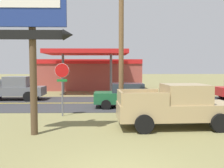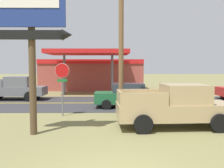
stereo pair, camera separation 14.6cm
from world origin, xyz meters
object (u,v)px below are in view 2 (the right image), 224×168
stop_sign (62,80)px  pickup_grey_on_road (14,88)px  utility_pole (121,34)px  motel_sign (32,19)px  gas_station (92,73)px  car_green_far_lane (126,95)px  pickup_tan_parked_on_lawn (176,106)px

stop_sign → pickup_grey_on_road: size_ratio=0.57×
utility_pole → pickup_grey_on_road: 11.87m
motel_sign → gas_station: size_ratio=0.56×
utility_pole → gas_station: (-2.71, 17.56, -2.53)m
utility_pole → pickup_grey_on_road: utility_pole is taller
gas_station → car_green_far_lane: bearing=-77.0°
gas_station → stop_sign: bearing=-91.8°
pickup_grey_on_road → car_green_far_lane: bearing=-23.9°
stop_sign → car_green_far_lane: size_ratio=0.70×
utility_pole → pickup_tan_parked_on_lawn: 4.76m
motel_sign → stop_sign: motel_sign is taller
utility_pole → stop_sign: bearing=170.0°
pickup_tan_parked_on_lawn → car_green_far_lane: pickup_tan_parked_on_lawn is taller
utility_pole → car_green_far_lane: 5.08m
stop_sign → pickup_grey_on_road: bearing=127.2°
car_green_far_lane → pickup_tan_parked_on_lawn: bearing=-71.8°
car_green_far_lane → motel_sign: bearing=-121.4°
utility_pole → pickup_grey_on_road: bearing=138.6°
utility_pole → motel_sign: bearing=-137.5°
gas_station → pickup_grey_on_road: bearing=-119.9°
pickup_tan_parked_on_lawn → pickup_grey_on_road: (-10.89, 9.65, 0.00)m
pickup_grey_on_road → utility_pole: bearing=-41.4°
pickup_grey_on_road → motel_sign: bearing=-66.0°
motel_sign → car_green_far_lane: (4.19, 6.86, -3.79)m
pickup_tan_parked_on_lawn → utility_pole: bearing=138.1°
motel_sign → utility_pole: bearing=42.5°
stop_sign → gas_station: gas_station is taller
motel_sign → car_green_far_lane: size_ratio=1.60×
gas_station → pickup_grey_on_road: 11.64m
utility_pole → pickup_tan_parked_on_lawn: size_ratio=1.59×
motel_sign → pickup_tan_parked_on_lawn: motel_sign is taller
car_green_far_lane → stop_sign: bearing=-142.1°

